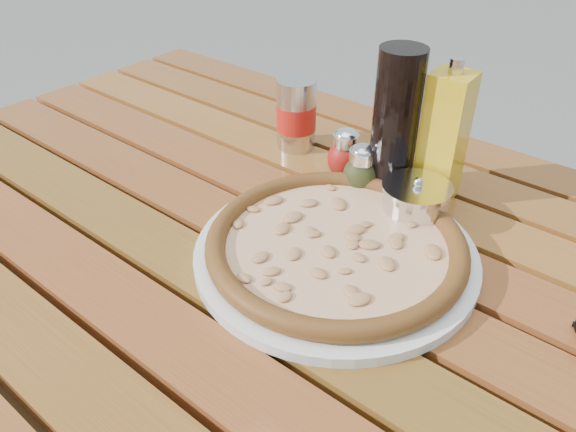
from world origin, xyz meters
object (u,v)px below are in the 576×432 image
Objects in this scene: plate at (335,253)px; oregano_shaker at (362,171)px; table at (279,284)px; dark_bottle at (395,125)px; olive_oil_cruet at (444,137)px; pepper_shaker at (345,154)px; parmesan_tin at (415,203)px; pizza at (336,244)px; soda_can at (296,115)px.

oregano_shaker is at bearing 112.23° from plate.
oregano_shaker is (0.02, 0.17, 0.11)m from table.
table is 17.07× the size of oregano_shaker.
olive_oil_cruet is (0.06, 0.03, -0.01)m from dark_bottle.
parmesan_tin is at bearing -16.34° from pepper_shaker.
parmesan_tin reaches higher than pizza.
table is 0.22m from parmesan_tin.
table is 0.23m from pepper_shaker.
dark_bottle is 1.05× the size of olive_oil_cruet.
oregano_shaker is at bearing -143.78° from olive_oil_cruet.
soda_can is (-0.20, 0.03, -0.05)m from dark_bottle.
soda_can is at bearing 138.00° from plate.
table is at bearing -81.10° from pepper_shaker.
oregano_shaker is 0.08m from dark_bottle.
olive_oil_cruet is at bearing 36.22° from oregano_shaker.
soda_can is at bearing 138.00° from pizza.
pizza is 0.23m from olive_oil_cruet.
olive_oil_cruet is 0.11m from parmesan_tin.
pepper_shaker reaches higher than parmesan_tin.
pizza is 0.20m from dark_bottle.
dark_bottle reaches higher than pepper_shaker.
pepper_shaker is at bearing 150.79° from oregano_shaker.
dark_bottle is at bearing 45.73° from oregano_shaker.
pizza is at bearing -80.12° from dark_bottle.
dark_bottle is at bearing 2.82° from pepper_shaker.
pepper_shaker is 0.06m from oregano_shaker.
table is at bearing -166.47° from plate.
plate is 4.39× the size of oregano_shaker.
plate is at bearing 13.53° from table.
pepper_shaker is at bearing 121.70° from plate.
parmesan_tin is (0.04, 0.13, 0.02)m from plate.
pepper_shaker is at bearing 121.70° from pizza.
pizza is 1.67× the size of olive_oil_cruet.
dark_bottle reaches higher than plate.
parmesan_tin is (0.12, 0.15, 0.11)m from table.
pizza is at bearing -105.27° from parmesan_tin.
oregano_shaker is 0.10m from parmesan_tin.
dark_bottle is (0.03, 0.03, 0.07)m from oregano_shaker.
dark_bottle is at bearing 145.61° from parmesan_tin.
olive_oil_cruet is (0.14, 0.04, 0.06)m from pepper_shaker.
parmesan_tin is at bearing -9.26° from oregano_shaker.
pepper_shaker is 0.15m from olive_oil_cruet.
table is 11.67× the size of soda_can.
olive_oil_cruet is (0.09, 0.07, 0.06)m from oregano_shaker.
oregano_shaker is 0.65× the size of parmesan_tin.
olive_oil_cruet reaches higher than soda_can.
table is 6.36× the size of dark_bottle.
dark_bottle is (-0.03, 0.18, 0.09)m from pizza.
parmesan_tin is at bearing -83.79° from olive_oil_cruet.
parmesan_tin is (0.04, 0.13, 0.01)m from pizza.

